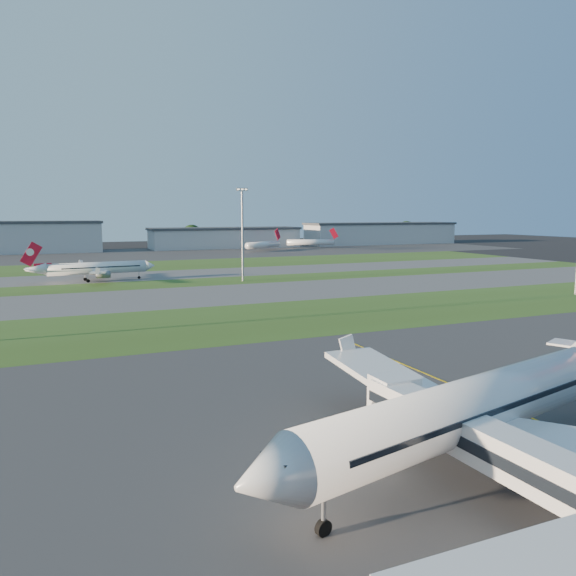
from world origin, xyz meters
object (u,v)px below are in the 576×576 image
light_mast_centre (242,228)px  airliner_taxiing (96,268)px  mini_jet_far (311,242)px  jet_bridge (505,453)px  airliner_parked (481,406)px  mini_jet_near (263,245)px

light_mast_centre → airliner_taxiing: bearing=157.1°
airliner_taxiing → light_mast_centre: size_ratio=1.27×
mini_jet_far → light_mast_centre: light_mast_centre is taller
jet_bridge → airliner_parked: 6.76m
jet_bridge → light_mast_centre: bearing=78.6°
jet_bridge → airliner_taxiing: (-12.88, 139.13, -0.41)m
jet_bridge → airliner_taxiing: size_ratio=0.82×
airliner_parked → light_mast_centre: size_ratio=1.63×
airliner_parked → mini_jet_far: size_ratio=1.50×
airliner_parked → mini_jet_near: (71.72, 232.82, -1.41)m
jet_bridge → light_mast_centre: (24.81, 123.24, 10.81)m
airliner_parked → airliner_taxiing: size_ratio=1.28×
airliner_parked → mini_jet_near: airliner_parked is taller
jet_bridge → mini_jet_far: (107.06, 249.90, -0.73)m
airliner_taxiing → mini_jet_near: (87.97, 99.52, -0.32)m
light_mast_centre → jet_bridge: bearing=-101.4°
airliner_taxiing → mini_jet_near: airliner_taxiing is taller
jet_bridge → light_mast_centre: size_ratio=1.04×
jet_bridge → airliner_taxiing: 139.72m
mini_jet_near → airliner_taxiing: bearing=-164.9°
mini_jet_far → light_mast_centre: bearing=-109.3°
airliner_taxiing → light_mast_centre: 42.41m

